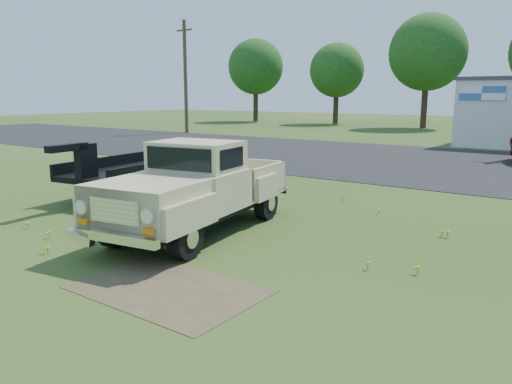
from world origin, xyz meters
TOP-DOWN VIEW (x-y plane):
  - ground at (0.00, 0.00)m, footprint 140.00×140.00m
  - asphalt_lot at (0.00, 15.00)m, footprint 90.00×14.00m
  - dirt_patch_a at (1.50, -3.00)m, footprint 3.00×2.00m
  - dirt_patch_b at (-2.00, 3.50)m, footprint 2.20×1.60m
  - utility_pole_west at (-22.00, 22.00)m, footprint 1.60×0.30m
  - treeline_a at (-28.00, 40.00)m, footprint 6.40×6.40m
  - treeline_b at (-18.00, 41.00)m, footprint 5.76×5.76m
  - treeline_c at (-8.00, 39.50)m, footprint 7.04×7.04m
  - vintage_pickup_truck at (-0.48, -0.13)m, footprint 3.14×6.06m
  - flatbed_trailer at (-5.00, 2.66)m, footprint 3.10×6.98m

SIDE VIEW (x-z plane):
  - ground at x=0.00m, z-range 0.00..0.00m
  - asphalt_lot at x=0.00m, z-range -0.01..0.01m
  - dirt_patch_a at x=1.50m, z-range -0.01..0.01m
  - dirt_patch_b at x=-2.00m, z-range -0.01..0.01m
  - flatbed_trailer at x=-5.00m, z-range 0.00..1.84m
  - vintage_pickup_truck at x=-0.48m, z-range 0.00..2.10m
  - utility_pole_west at x=-22.00m, z-range 0.10..9.10m
  - treeline_b at x=-18.00m, z-range 1.38..9.95m
  - treeline_a at x=-28.00m, z-range 1.54..11.06m
  - treeline_c at x=-8.00m, z-range 1.70..12.17m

